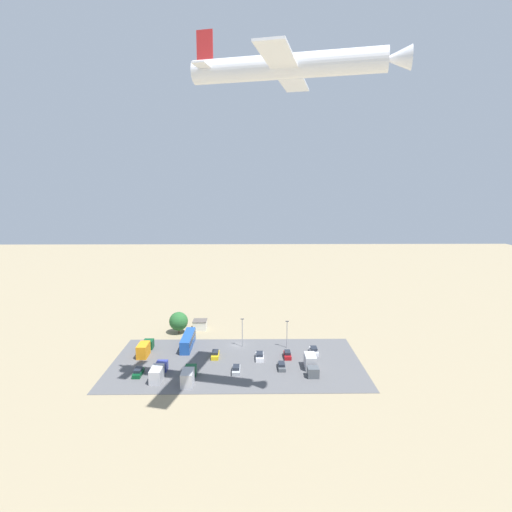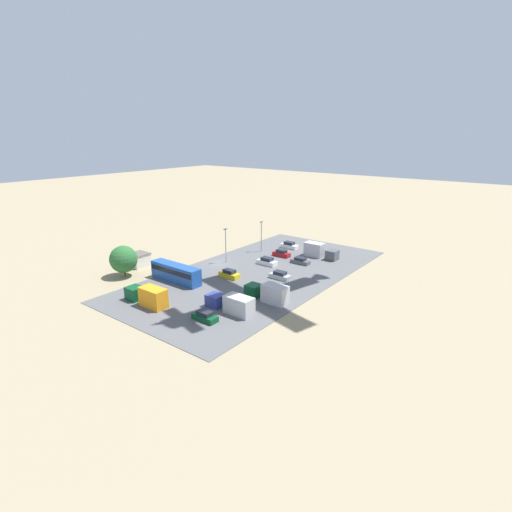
% 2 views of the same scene
% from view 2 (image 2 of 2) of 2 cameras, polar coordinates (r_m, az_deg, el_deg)
% --- Properties ---
extents(ground_plane, '(400.00, 400.00, 0.00)m').
position_cam_2_polar(ground_plane, '(89.05, -5.30, -1.07)').
color(ground_plane, gray).
extents(parking_lot_surface, '(60.71, 30.39, 0.08)m').
position_cam_2_polar(parking_lot_surface, '(82.33, 0.35, -2.51)').
color(parking_lot_surface, '#565659').
rests_on(parking_lot_surface, ground).
extents(shed_building, '(4.13, 4.03, 2.84)m').
position_cam_2_polar(shed_building, '(90.25, -16.42, -0.52)').
color(shed_building, silver).
rests_on(shed_building, ground).
extents(bus, '(2.57, 11.68, 3.40)m').
position_cam_2_polar(bus, '(78.96, -11.39, -2.30)').
color(bus, '#1E4C9E').
rests_on(bus, ground).
extents(parked_car_0, '(1.84, 4.43, 1.63)m').
position_cam_2_polar(parked_car_0, '(100.42, 4.77, 1.51)').
color(parked_car_0, silver).
rests_on(parked_car_0, ground).
extents(parked_car_1, '(1.72, 4.13, 1.63)m').
position_cam_2_polar(parked_car_1, '(93.51, 3.66, 0.35)').
color(parked_car_1, maroon).
rests_on(parked_car_1, ground).
extents(parked_car_2, '(1.94, 4.46, 1.65)m').
position_cam_2_polar(parked_car_2, '(87.50, 1.58, -0.81)').
color(parked_car_2, silver).
rests_on(parked_car_2, ground).
extents(parked_car_3, '(1.81, 4.31, 1.53)m').
position_cam_2_polar(parked_car_3, '(79.28, 3.45, -2.81)').
color(parked_car_3, '#ADB2B7').
rests_on(parked_car_3, ground).
extents(parked_car_4, '(1.79, 4.24, 1.53)m').
position_cam_2_polar(parked_car_4, '(62.70, -7.31, -8.55)').
color(parked_car_4, '#0C4723').
rests_on(parked_car_4, ground).
extents(parked_car_5, '(1.71, 4.29, 1.42)m').
position_cam_2_polar(parked_car_5, '(88.75, 6.34, -0.71)').
color(parked_car_5, '#4C5156').
rests_on(parked_car_5, ground).
extents(parked_car_6, '(1.81, 4.33, 1.65)m').
position_cam_2_polar(parked_car_6, '(79.98, -3.83, -2.60)').
color(parked_car_6, gold).
rests_on(parked_car_6, ground).
extents(parked_truck_0, '(2.50, 8.04, 3.17)m').
position_cam_2_polar(parked_truck_0, '(68.65, 1.83, -5.32)').
color(parked_truck_0, '#0C4723').
rests_on(parked_truck_0, ground).
extents(parked_truck_1, '(2.49, 8.80, 2.98)m').
position_cam_2_polar(parked_truck_1, '(64.78, -3.44, -6.85)').
color(parked_truck_1, navy).
rests_on(parked_truck_1, ground).
extents(parked_truck_2, '(2.49, 8.77, 3.27)m').
position_cam_2_polar(parked_truck_2, '(69.65, -15.19, -5.56)').
color(parked_truck_2, '#0C4723').
rests_on(parked_truck_2, ground).
extents(parked_truck_3, '(2.53, 8.04, 3.23)m').
position_cam_2_polar(parked_truck_3, '(93.68, 9.02, 0.71)').
color(parked_truck_3, '#4C5156').
rests_on(parked_truck_3, ground).
extents(tree_near_shed, '(5.46, 5.46, 6.38)m').
position_cam_2_polar(tree_near_shed, '(83.93, -18.41, -0.44)').
color(tree_near_shed, brown).
rests_on(tree_near_shed, ground).
extents(light_pole_lot_centre, '(0.90, 0.28, 7.45)m').
position_cam_2_polar(light_pole_lot_centre, '(96.33, 0.77, 3.03)').
color(light_pole_lot_centre, gray).
rests_on(light_pole_lot_centre, ground).
extents(light_pole_lot_edge, '(0.90, 0.28, 7.81)m').
position_cam_2_polar(light_pole_lot_edge, '(87.94, -4.35, 1.72)').
color(light_pole_lot_edge, gray).
rests_on(light_pole_lot_edge, ground).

